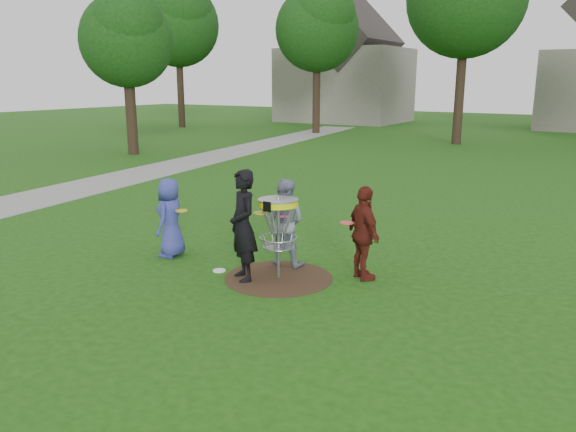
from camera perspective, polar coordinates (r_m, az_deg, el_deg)
The scene contains 11 objects.
ground at distance 9.39m, azimuth -0.97°, elevation -6.31°, with size 100.00×100.00×0.00m, color #19470F.
dirt_patch at distance 9.39m, azimuth -0.97°, elevation -6.29°, with size 1.80×1.80×0.01m, color #47331E.
concrete_path at distance 21.59m, azimuth -11.97°, elevation 4.88°, with size 2.20×40.00×0.02m, color #9E9E99.
player_blue at distance 10.57m, azimuth -11.86°, elevation -0.16°, with size 0.72×0.47×1.47m, color #373D98.
player_black at distance 9.09m, azimuth -4.60°, elevation -0.99°, with size 0.67×0.44×1.83m, color black.
player_grey at distance 9.85m, azimuth -0.37°, elevation -0.62°, with size 0.75×0.59×1.55m, color gray.
player_maroon at distance 9.20m, azimuth 7.71°, elevation -1.76°, with size 0.91×0.38×1.56m, color #5D1D15.
disc_on_grass at distance 9.78m, azimuth -7.00°, elevation -5.52°, with size 0.22×0.22×0.02m, color white.
disc_golf_basket at distance 9.09m, azimuth -1.00°, elevation -0.26°, with size 0.66×0.67×1.38m.
held_discs at distance 9.46m, azimuth -2.32°, elevation 0.06°, with size 3.26×0.96×0.24m.
tree_row at distance 28.58m, azimuth 24.14°, elevation 18.59°, with size 51.20×17.42×9.90m.
Camera 1 is at (4.77, -7.42, 3.22)m, focal length 35.00 mm.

